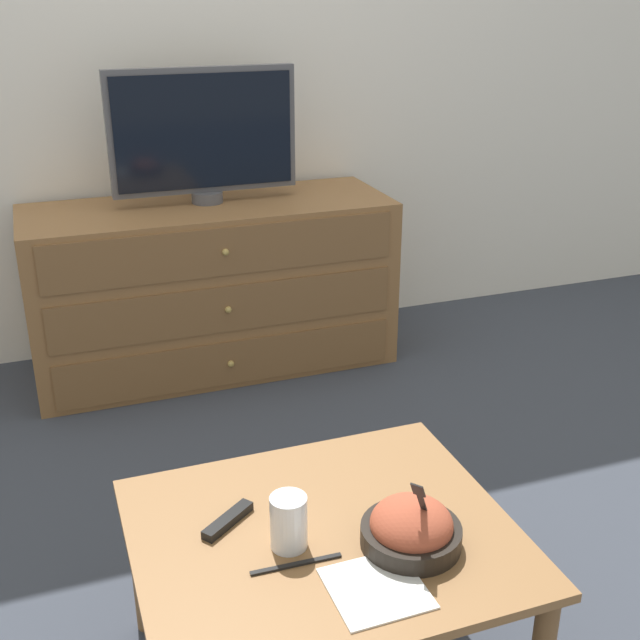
% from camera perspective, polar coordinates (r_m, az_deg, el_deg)
% --- Properties ---
extents(ground_plane, '(12.00, 12.00, 0.00)m').
position_cam_1_polar(ground_plane, '(3.41, -9.02, -1.18)').
color(ground_plane, '#383D47').
extents(wall_back, '(12.00, 0.05, 2.60)m').
position_cam_1_polar(wall_back, '(3.14, -10.67, 21.18)').
color(wall_back, white).
rests_on(wall_back, ground_plane).
extents(dresser, '(1.33, 0.50, 0.63)m').
position_cam_1_polar(dresser, '(3.05, -7.64, 2.38)').
color(dresser, olive).
rests_on(dresser, ground_plane).
extents(tv, '(0.67, 0.11, 0.47)m').
position_cam_1_polar(tv, '(2.93, -8.29, 13.01)').
color(tv, '#515156').
rests_on(tv, dresser).
extents(coffee_table, '(0.74, 0.63, 0.38)m').
position_cam_1_polar(coffee_table, '(1.66, 0.26, -16.30)').
color(coffee_table, olive).
rests_on(coffee_table, ground_plane).
extents(takeout_bowl, '(0.19, 0.19, 0.17)m').
position_cam_1_polar(takeout_bowl, '(1.58, 6.50, -14.52)').
color(takeout_bowl, black).
rests_on(takeout_bowl, coffee_table).
extents(drink_cup, '(0.07, 0.07, 0.11)m').
position_cam_1_polar(drink_cup, '(1.56, -2.24, -14.36)').
color(drink_cup, white).
rests_on(drink_cup, coffee_table).
extents(napkin, '(0.17, 0.17, 0.00)m').
position_cam_1_polar(napkin, '(1.50, 4.02, -18.49)').
color(napkin, white).
rests_on(napkin, coffee_table).
extents(knife, '(0.17, 0.02, 0.01)m').
position_cam_1_polar(knife, '(1.55, -1.70, -16.97)').
color(knife, black).
rests_on(knife, coffee_table).
extents(remote_control, '(0.12, 0.10, 0.02)m').
position_cam_1_polar(remote_control, '(1.65, -6.57, -13.96)').
color(remote_control, black).
rests_on(remote_control, coffee_table).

